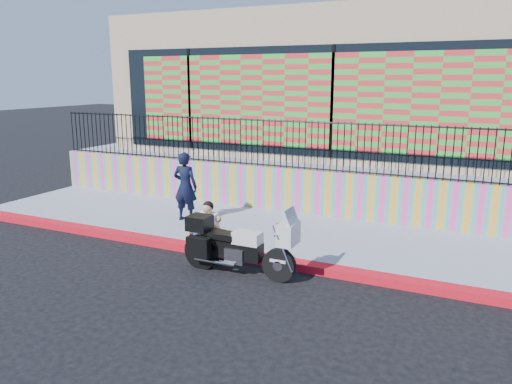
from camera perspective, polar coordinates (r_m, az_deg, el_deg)
The scene contains 10 objects.
ground at distance 9.58m, azimuth 0.94°, elevation -8.15°, with size 90.00×90.00×0.00m, color black.
red_curb at distance 9.56m, azimuth 0.94°, elevation -7.73°, with size 16.00×0.30×0.15m, color red.
sidewalk at distance 11.00m, azimuth 4.49°, elevation -4.96°, with size 16.00×3.00×0.15m, color #888EA3.
mural_wall at distance 12.29m, azimuth 7.19°, elevation -0.09°, with size 16.00×0.20×1.10m, color #FF439F.
metal_fence at distance 12.09m, azimuth 7.35°, elevation 5.23°, with size 15.80×0.04×1.20m, color black, non-canonical shape.
elevated_platform at distance 17.14m, azimuth 12.52°, elevation 3.14°, with size 16.00×10.00×1.25m, color #888EA3.
storefront_building at distance 16.70m, azimuth 12.79°, elevation 11.93°, with size 14.00×8.06×4.00m.
police_motorcycle at distance 8.92m, azimuth -2.17°, elevation -5.99°, with size 2.13×0.71×1.33m.
police_officer at distance 11.77m, azimuth -8.08°, elevation 0.62°, with size 0.59×0.39×1.63m, color black.
seated_man at distance 9.86m, azimuth -5.84°, elevation -4.83°, with size 0.54×0.71×1.06m.
Camera 1 is at (3.67, -8.16, 3.44)m, focal length 35.00 mm.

